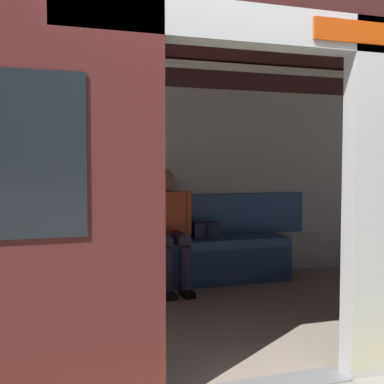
{
  "coord_description": "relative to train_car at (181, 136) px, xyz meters",
  "views": [
    {
      "loc": [
        1.13,
        2.36,
        1.23
      ],
      "look_at": [
        -0.02,
        -1.29,
        1.02
      ],
      "focal_mm": 44.88,
      "sensor_mm": 36.0,
      "label": 1
    }
  ],
  "objects": [
    {
      "name": "train_car",
      "position": [
        0.0,
        0.0,
        0.0
      ],
      "size": [
        6.4,
        2.8,
        2.18
      ],
      "color": "silver",
      "rests_on": "ground_plane"
    },
    {
      "name": "bench_seat",
      "position": [
        -0.08,
        -1.04,
        -1.11
      ],
      "size": [
        2.8,
        0.44,
        0.47
      ],
      "color": "#38609E",
      "rests_on": "ground_plane"
    },
    {
      "name": "person_seated",
      "position": [
        -0.14,
        -0.99,
        -0.78
      ],
      "size": [
        0.55,
        0.68,
        1.2
      ],
      "color": "#CC5933",
      "rests_on": "ground_plane"
    },
    {
      "name": "handbag",
      "position": [
        -0.58,
        -1.1,
        -0.91
      ],
      "size": [
        0.26,
        0.15,
        0.17
      ],
      "color": "#262D4C",
      "rests_on": "bench_seat"
    },
    {
      "name": "book",
      "position": [
        0.2,
        -1.13,
        -0.98
      ],
      "size": [
        0.22,
        0.26,
        0.03
      ],
      "primitive_type": "cube",
      "rotation": [
        0.0,
        0.0,
        0.38
      ],
      "color": "silver",
      "rests_on": "bench_seat"
    },
    {
      "name": "grab_pole_door",
      "position": [
        0.41,
        0.75,
        -0.44
      ],
      "size": [
        0.04,
        0.04,
        2.04
      ],
      "primitive_type": "cylinder",
      "color": "silver",
      "rests_on": "ground_plane"
    }
  ]
}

